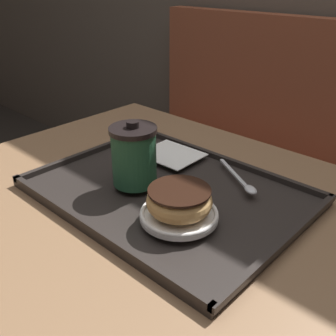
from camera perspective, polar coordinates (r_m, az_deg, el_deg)
booth_bench at (r=1.70m, az=16.07°, el=-3.85°), size 1.47×0.44×1.00m
cafe_table at (r=0.89m, az=-1.50°, el=-13.69°), size 1.02×0.82×0.74m
serving_tray at (r=0.81m, az=-0.00°, el=-3.59°), size 0.53×0.39×0.02m
napkin_paper at (r=0.93m, az=0.51°, el=2.03°), size 0.14×0.12×0.00m
coffee_cup_front at (r=0.79m, az=-4.96°, el=1.85°), size 0.10×0.10×0.13m
plate_with_chocolate_donut at (r=0.70m, az=1.61°, el=-6.73°), size 0.14×0.14×0.01m
donut_chocolate_glazed at (r=0.68m, az=1.64°, el=-4.70°), size 0.12×0.12×0.04m
spoon at (r=0.81m, az=11.02°, el=-2.25°), size 0.15×0.10×0.01m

